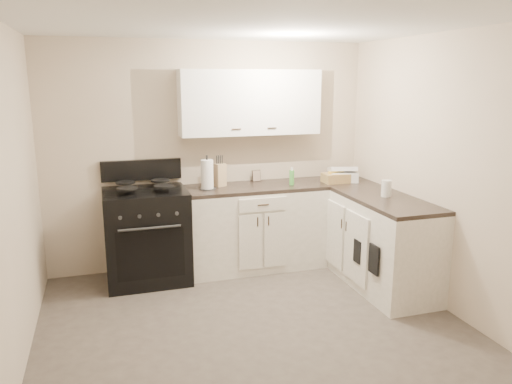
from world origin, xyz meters
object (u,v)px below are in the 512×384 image
object	(u,v)px
stove	(147,238)
knife_block	(220,175)
paper_towel	(207,175)
wicker_basket	(337,178)
countertop_grill	(343,176)

from	to	relation	value
stove	knife_block	distance (m)	1.03
stove	knife_block	bearing A→B (deg)	8.43
knife_block	paper_towel	distance (m)	0.20
stove	wicker_basket	distance (m)	2.21
stove	paper_towel	distance (m)	0.92
wicker_basket	countertop_grill	xyz separation A→B (m)	(0.10, 0.05, 0.00)
knife_block	wicker_basket	bearing A→B (deg)	-30.20
stove	countertop_grill	xyz separation A→B (m)	(2.24, -0.02, 0.54)
knife_block	stove	bearing A→B (deg)	166.77
stove	wicker_basket	world-z (taller)	wicker_basket
stove	paper_towel	bearing A→B (deg)	0.42
stove	countertop_grill	bearing A→B (deg)	-0.64
paper_towel	countertop_grill	size ratio (longest dim) A/B	1.03
paper_towel	countertop_grill	distance (m)	1.59
countertop_grill	paper_towel	bearing A→B (deg)	-165.19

